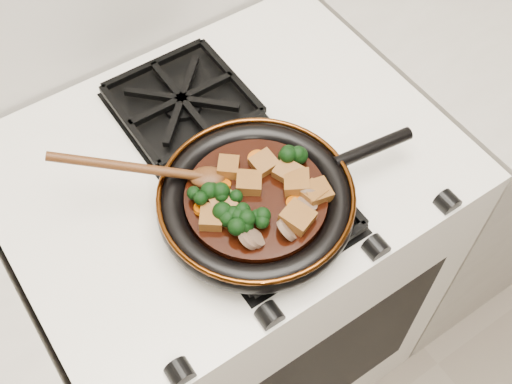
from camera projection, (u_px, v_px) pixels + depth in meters
stove at (232, 277)px, 1.47m from camera, size 0.76×0.60×0.90m
burner_grate_front at (271, 212)px, 1.02m from camera, size 0.23×0.23×0.03m
burner_grate_back at (182, 102)px, 1.15m from camera, size 0.23×0.23×0.03m
skillet at (257, 201)px, 0.99m from camera, size 0.43×0.31×0.05m
braising_sauce at (256, 200)px, 0.99m from camera, size 0.22×0.22×0.02m
tofu_cube_0 at (211, 218)px, 0.95m from camera, size 0.05×0.05×0.02m
tofu_cube_1 at (264, 164)px, 1.00m from camera, size 0.04×0.04×0.02m
tofu_cube_2 at (297, 183)px, 0.98m from camera, size 0.06×0.06×0.03m
tofu_cube_3 at (224, 211)px, 0.95m from camera, size 0.05×0.05×0.03m
tofu_cube_4 at (228, 167)px, 1.00m from camera, size 0.05×0.05×0.02m
tofu_cube_5 at (249, 183)px, 0.98m from camera, size 0.05×0.05×0.03m
tofu_cube_6 at (317, 192)px, 0.97m from camera, size 0.05×0.04×0.03m
tofu_cube_7 at (288, 173)px, 0.99m from camera, size 0.05×0.05×0.03m
tofu_cube_8 at (297, 218)px, 0.95m from camera, size 0.06×0.06×0.03m
tofu_cube_9 at (312, 194)px, 0.97m from camera, size 0.04×0.04×0.03m
tofu_cube_10 at (223, 208)px, 0.96m from camera, size 0.04×0.05×0.03m
broccoli_floret_0 at (260, 222)px, 0.94m from camera, size 0.06×0.06×0.06m
broccoli_floret_1 at (231, 215)px, 0.95m from camera, size 0.07×0.07×0.06m
broccoli_floret_2 at (240, 219)px, 0.94m from camera, size 0.07×0.07×0.06m
broccoli_floret_3 at (205, 194)px, 0.97m from camera, size 0.07×0.08×0.07m
broccoli_floret_4 at (291, 154)px, 1.01m from camera, size 0.08×0.09×0.07m
broccoli_floret_5 at (229, 194)px, 0.97m from camera, size 0.07×0.07×0.06m
carrot_coin_0 at (257, 159)px, 1.01m from camera, size 0.03×0.03×0.01m
carrot_coin_1 at (222, 185)px, 0.99m from camera, size 0.03×0.03×0.02m
carrot_coin_2 at (246, 181)px, 0.99m from camera, size 0.03×0.03×0.02m
carrot_coin_3 at (203, 209)px, 0.96m from camera, size 0.03×0.03×0.02m
carrot_coin_4 at (296, 204)px, 0.97m from camera, size 0.03×0.03×0.02m
mushroom_slice_0 at (256, 238)px, 0.93m from camera, size 0.03×0.04×0.03m
mushroom_slice_1 at (249, 238)px, 0.93m from camera, size 0.04×0.04×0.03m
mushroom_slice_2 at (306, 205)px, 0.96m from camera, size 0.04×0.04×0.02m
mushroom_slice_3 at (307, 190)px, 0.98m from camera, size 0.04×0.04×0.03m
mushroom_slice_4 at (287, 230)px, 0.94m from camera, size 0.03×0.04×0.04m
wooden_spoon at (163, 171)px, 0.98m from camera, size 0.14×0.10×0.24m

